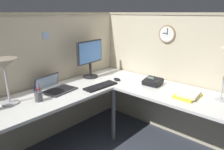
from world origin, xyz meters
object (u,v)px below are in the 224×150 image
monitor (90,56)px  keyboard (101,86)px  book_stack (188,95)px  computer_mouse (117,79)px  office_phone (153,82)px  wall_clock (167,34)px  laptop (54,87)px  pen_cup (39,96)px  desk_lamp_dome (5,67)px

monitor → keyboard: (-0.18, -0.38, -0.28)m
monitor → book_stack: monitor is taller
keyboard → computer_mouse: size_ratio=4.13×
office_phone → wall_clock: 0.63m
computer_mouse → wall_clock: size_ratio=0.47×
monitor → office_phone: 0.89m
laptop → book_stack: bearing=-56.8°
pen_cup → office_phone: pen_cup is taller
monitor → laptop: 0.66m
desk_lamp_dome → book_stack: (1.32, -1.22, -0.34)m
wall_clock → office_phone: bearing=-177.4°
desk_lamp_dome → wall_clock: (1.70, -0.73, 0.23)m
office_phone → book_stack: bearing=-99.8°
laptop → pen_cup: (-0.29, -0.18, 0.03)m
laptop → office_phone: 1.18m
pen_cup → wall_clock: bearing=-21.3°
computer_mouse → wall_clock: wall_clock is taller
desk_lamp_dome → wall_clock: size_ratio=2.02×
laptop → office_phone: (0.89, -0.77, 0.01)m
laptop → computer_mouse: (0.73, -0.33, -0.01)m
wall_clock → keyboard: bearing=152.0°
computer_mouse → office_phone: office_phone is taller
keyboard → laptop: bearing=142.5°
monitor → desk_lamp_dome: (-1.11, -0.06, 0.07)m
wall_clock → book_stack: bearing=-127.8°
pen_cup → office_phone: 1.32m
laptop → keyboard: 0.54m
laptop → book_stack: size_ratio=1.42×
pen_cup → book_stack: 1.53m
pen_cup → office_phone: (1.18, -0.59, -0.02)m
keyboard → book_stack: size_ratio=1.44×
laptop → pen_cup: 0.34m
monitor → office_phone: monitor is taller
book_stack → keyboard: bearing=113.9°
computer_mouse → book_stack: size_ratio=0.35×
keyboard → desk_lamp_dome: size_ratio=0.97×
computer_mouse → pen_cup: size_ratio=0.58×
keyboard → desk_lamp_dome: desk_lamp_dome is taller
computer_mouse → wall_clock: 0.85m
keyboard → office_phone: (0.48, -0.42, 0.03)m
desk_lamp_dome → office_phone: size_ratio=2.09×
laptop → book_stack: (0.81, -1.24, -0.00)m
book_stack → wall_clock: (0.38, 0.49, 0.57)m
desk_lamp_dome → pen_cup: 0.41m
computer_mouse → pen_cup: bearing=171.6°
desk_lamp_dome → pen_cup: size_ratio=2.47×
keyboard → pen_cup: 0.73m
laptop → office_phone: bearing=-40.7°
keyboard → desk_lamp_dome: bearing=162.9°
keyboard → desk_lamp_dome: (-0.93, 0.32, 0.35)m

